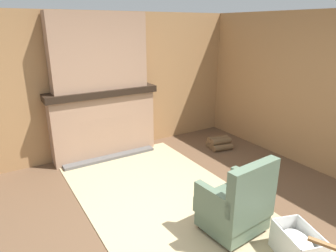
{
  "coord_description": "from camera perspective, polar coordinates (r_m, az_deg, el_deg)",
  "views": [
    {
      "loc": [
        2.35,
        -1.68,
        2.27
      ],
      "look_at": [
        -1.08,
        0.44,
        0.9
      ],
      "focal_mm": 32.0,
      "sensor_mm": 36.0,
      "label": 1
    }
  ],
  "objects": [
    {
      "name": "fireplace_hearth",
      "position": [
        5.43,
        -12.06,
        0.48
      ],
      "size": [
        0.53,
        1.93,
        1.22
      ],
      "color": "#9E7A60",
      "rests_on": "ground"
    },
    {
      "name": "armchair",
      "position": [
        3.54,
        12.86,
        -14.61
      ],
      "size": [
        0.65,
        0.73,
        0.94
      ],
      "rotation": [
        0.0,
        0.0,
        3.22
      ],
      "color": "#516651",
      "rests_on": "ground"
    },
    {
      "name": "oil_lamp_vase",
      "position": [
        5.19,
        -16.73,
        7.24
      ],
      "size": [
        0.13,
        0.13,
        0.23
      ],
      "color": "#B24C42",
      "rests_on": "fireplace_hearth"
    },
    {
      "name": "ground_plane",
      "position": [
        3.67,
        3.26,
        -19.46
      ],
      "size": [
        14.0,
        14.0,
        0.0
      ],
      "primitive_type": "plane",
      "color": "brown"
    },
    {
      "name": "area_rug",
      "position": [
        3.97,
        2.07,
        -16.02
      ],
      "size": [
        4.25,
        2.05,
        0.01
      ],
      "color": "tan",
      "rests_on": "ground"
    },
    {
      "name": "storage_case",
      "position": [
        5.37,
        -10.52,
        8.02
      ],
      "size": [
        0.17,
        0.23,
        0.15
      ],
      "color": "gray",
      "rests_on": "fireplace_hearth"
    },
    {
      "name": "wood_panel_wall_left",
      "position": [
        5.46,
        -13.26,
        7.46
      ],
      "size": [
        0.06,
        6.02,
        2.49
      ],
      "color": "#9E7247",
      "rests_on": "ground"
    },
    {
      "name": "laundry_basket",
      "position": [
        3.49,
        23.41,
        -20.07
      ],
      "size": [
        0.57,
        0.46,
        0.34
      ],
      "rotation": [
        0.0,
        0.0,
        -0.31
      ],
      "color": "white",
      "rests_on": "ground"
    },
    {
      "name": "firewood_stack",
      "position": [
        5.85,
        9.75,
        -3.25
      ],
      "size": [
        0.43,
        0.46,
        0.23
      ],
      "rotation": [
        0.0,
        0.0,
        -0.17
      ],
      "color": "brown",
      "rests_on": "ground"
    },
    {
      "name": "chimney_breast",
      "position": [
        5.19,
        -13.05,
        13.62
      ],
      "size": [
        0.28,
        1.61,
        1.25
      ],
      "color": "#9E7A60",
      "rests_on": "fireplace_hearth"
    }
  ]
}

